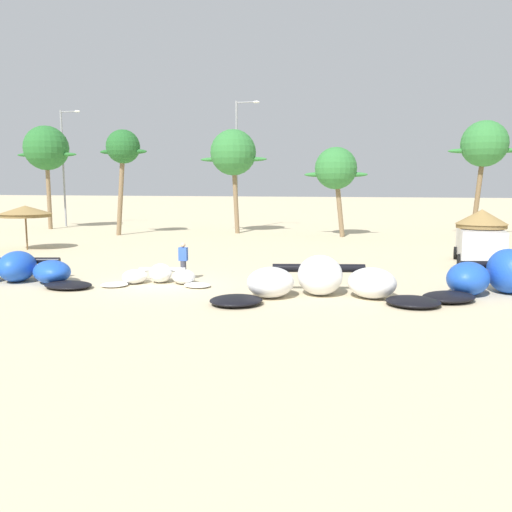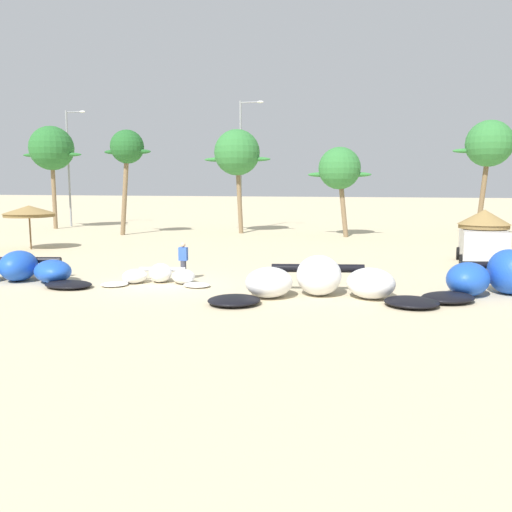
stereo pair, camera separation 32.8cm
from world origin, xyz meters
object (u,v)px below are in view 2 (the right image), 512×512
(kite_left, at_px, (15,271))
(parked_van, at_px, (482,243))
(person_near_kites, at_px, (183,261))
(palm_leftmost, at_px, (52,149))
(palm_center_right, at_px, (489,145))
(beach_umbrella_middle, at_px, (484,219))
(palm_center_left, at_px, (340,169))
(lamppost_west, at_px, (70,163))
(lamppost_west_center, at_px, (242,160))
(palm_left, at_px, (127,149))
(kite_left_of_center, at_px, (159,276))
(kite_center, at_px, (320,282))
(beach_umbrella_near_van, at_px, (29,211))
(palm_left_of_gap, at_px, (237,153))

(kite_left, relative_size, parked_van, 1.45)
(person_near_kites, bearing_deg, parked_van, 30.03)
(palm_leftmost, distance_m, palm_center_right, 35.84)
(beach_umbrella_middle, height_order, palm_leftmost, palm_leftmost)
(parked_van, bearing_deg, palm_center_left, 123.53)
(lamppost_west, bearing_deg, parked_van, -26.21)
(lamppost_west_center, bearing_deg, palm_left, -141.06)
(person_near_kites, bearing_deg, kite_left_of_center, -130.68)
(kite_left_of_center, bearing_deg, beach_umbrella_middle, 29.76)
(palm_leftmost, relative_size, palm_left, 1.11)
(kite_center, relative_size, palm_left, 1.00)
(kite_left_of_center, height_order, palm_left, palm_left)
(lamppost_west, bearing_deg, palm_center_left, -9.35)
(palm_center_right, height_order, lamppost_west_center, lamppost_west_center)
(parked_van, xyz_separation_m, palm_leftmost, (-33.24, 13.67, 5.91))
(lamppost_west_center, bearing_deg, kite_left_of_center, -83.59)
(palm_leftmost, relative_size, lamppost_west_center, 0.83)
(beach_umbrella_near_van, distance_m, person_near_kites, 15.18)
(person_near_kites, relative_size, palm_left_of_gap, 0.19)
(person_near_kites, height_order, palm_center_right, palm_center_right)
(person_near_kites, distance_m, palm_left, 21.43)
(kite_left, bearing_deg, beach_umbrella_near_van, 122.72)
(beach_umbrella_near_van, height_order, palm_left_of_gap, palm_left_of_gap)
(person_near_kites, bearing_deg, beach_umbrella_near_van, 149.03)
(palm_center_left, bearing_deg, beach_umbrella_near_van, -146.22)
(kite_left, relative_size, person_near_kites, 4.57)
(palm_left_of_gap, xyz_separation_m, lamppost_west, (-16.85, 3.00, -0.53))
(palm_center_left, xyz_separation_m, palm_center_right, (10.69, 1.79, 1.75))
(kite_center, xyz_separation_m, parked_van, (7.10, 9.69, 0.52))
(person_near_kites, distance_m, palm_left_of_gap, 21.88)
(palm_left, height_order, lamppost_west, lamppost_west)
(person_near_kites, xyz_separation_m, palm_leftmost, (-20.15, 21.24, 6.18))
(palm_left_of_gap, bearing_deg, palm_center_right, 2.00)
(beach_umbrella_middle, height_order, parked_van, beach_umbrella_middle)
(beach_umbrella_near_van, xyz_separation_m, palm_left, (1.89, 9.63, 4.29))
(parked_van, bearing_deg, palm_left, 157.84)
(kite_center, height_order, palm_center_right, palm_center_right)
(kite_center, relative_size, parked_van, 1.58)
(kite_left_of_center, xyz_separation_m, person_near_kites, (0.74, 0.86, 0.52))
(beach_umbrella_middle, height_order, person_near_kites, beach_umbrella_middle)
(kite_left_of_center, height_order, palm_left_of_gap, palm_left_of_gap)
(lamppost_west, bearing_deg, beach_umbrella_middle, -27.01)
(kite_left_of_center, bearing_deg, kite_left, -168.70)
(kite_center, distance_m, palm_center_right, 26.35)
(beach_umbrella_middle, bearing_deg, lamppost_west, 152.99)
(kite_left, relative_size, palm_center_right, 0.86)
(kite_left, xyz_separation_m, person_near_kites, (6.64, 2.04, 0.33))
(beach_umbrella_near_van, height_order, palm_center_left, palm_center_left)
(kite_left_of_center, relative_size, kite_center, 0.57)
(beach_umbrella_middle, bearing_deg, kite_left, -155.29)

